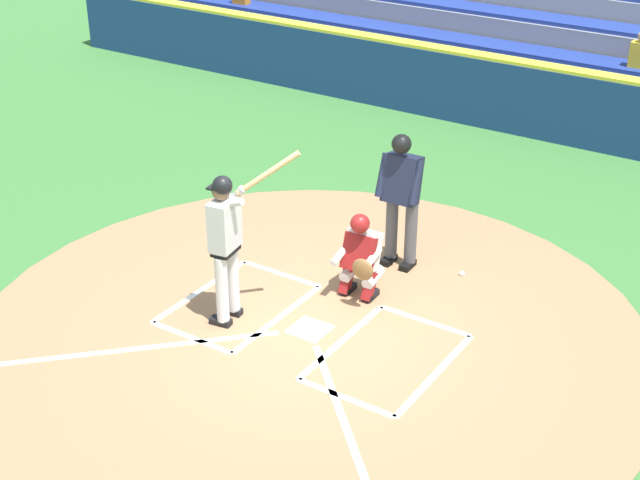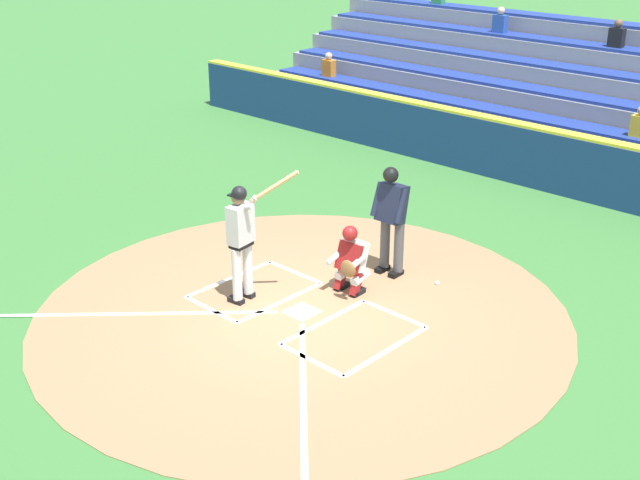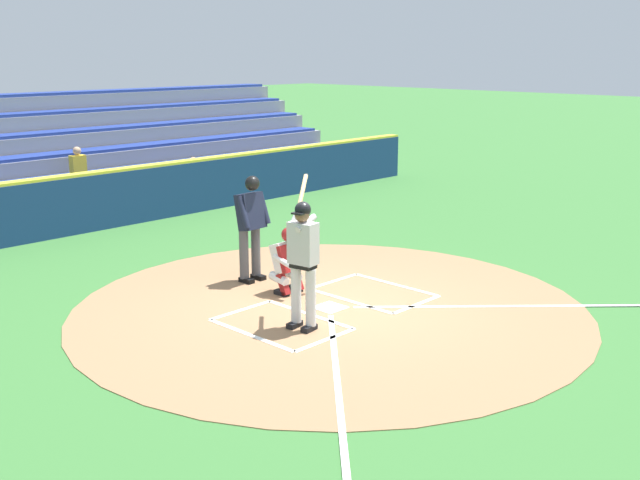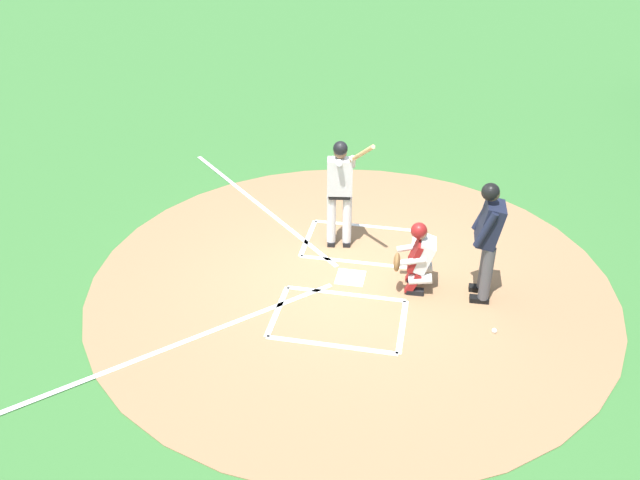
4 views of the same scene
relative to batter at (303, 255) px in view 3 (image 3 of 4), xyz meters
name	(u,v)px [view 3 (image 3 of 4)]	position (x,y,z in m)	size (l,w,h in m)	color
ground_plane	(330,308)	(-0.92, -0.33, -1.10)	(120.00, 120.00, 0.00)	#387033
dirt_circle	(330,308)	(-0.92, -0.33, -1.09)	(8.00, 8.00, 0.01)	#99704C
home_plate_and_chalk	(373,321)	(-0.92, 0.55, -1.08)	(7.93, 4.91, 0.01)	white
batter	(303,255)	(0.00, 0.00, 0.00)	(0.87, 0.83, 2.13)	silver
catcher	(289,259)	(-1.00, -1.34, -0.51)	(0.60, 0.60, 1.13)	black
plate_umpire	(251,221)	(-1.02, -2.29, -0.02)	(0.59, 0.42, 1.86)	#4C4C51
baseball	(279,268)	(-1.85, -2.49, -1.06)	(0.07, 0.07, 0.07)	white
backstop_wall	(82,203)	(-0.92, -7.83, -0.45)	(22.00, 0.36, 1.31)	navy
bleacher_stand	(4,169)	(-0.91, -11.66, -0.10)	(20.00, 5.10, 3.45)	gray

